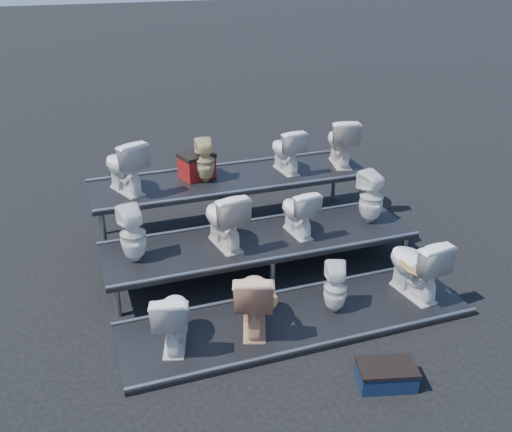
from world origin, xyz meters
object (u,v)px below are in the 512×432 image
object	(u,v)px
toilet_4	(133,234)
toilet_9	(205,161)
toilet_3	(416,265)
toilet_8	(124,165)
toilet_5	(224,218)
toilet_2	(335,288)
toilet_10	(286,150)
toilet_0	(173,317)
toilet_11	(341,141)
red_crate	(197,167)
toilet_6	(298,211)
toilet_1	(254,298)
toilet_7	(371,197)
step_stool	(386,376)

from	to	relation	value
toilet_4	toilet_9	size ratio (longest dim) A/B	1.12
toilet_3	toilet_8	world-z (taller)	toilet_8
toilet_4	toilet_5	world-z (taller)	toilet_5
toilet_2	toilet_8	size ratio (longest dim) A/B	0.80
toilet_8	toilet_10	size ratio (longest dim) A/B	1.13
toilet_0	toilet_11	xyz separation A→B (m)	(3.28, 2.60, 0.82)
toilet_11	red_crate	xyz separation A→B (m)	(-2.30, 0.17, -0.22)
toilet_4	toilet_6	xyz separation A→B (m)	(2.21, 0.00, -0.02)
toilet_5	red_crate	world-z (taller)	toilet_5
red_crate	toilet_1	bearing A→B (deg)	-108.22
toilet_3	toilet_8	xyz separation A→B (m)	(-3.14, 2.60, 0.78)
toilet_9	toilet_11	distance (m)	2.22
toilet_6	toilet_9	distance (m)	1.65
toilet_0	red_crate	distance (m)	3.00
toilet_7	toilet_8	bearing A→B (deg)	-34.61
toilet_4	toilet_7	size ratio (longest dim) A/B	0.96
toilet_4	toilet_9	bearing A→B (deg)	-142.70
toilet_1	toilet_8	xyz separation A→B (m)	(-1.02, 2.60, 0.79)
toilet_3	toilet_6	xyz separation A→B (m)	(-1.04, 1.30, 0.32)
toilet_4	toilet_8	xyz separation A→B (m)	(0.11, 1.30, 0.43)
toilet_2	toilet_4	xyz separation A→B (m)	(-2.16, 1.30, 0.45)
toilet_2	toilet_4	distance (m)	2.56
toilet_0	toilet_3	world-z (taller)	toilet_3
toilet_0	toilet_2	world-z (taller)	toilet_0
toilet_4	toilet_3	bearing A→B (deg)	149.86
toilet_0	toilet_4	size ratio (longest dim) A/B	1.00
toilet_0	toilet_9	distance (m)	2.91
toilet_10	toilet_11	xyz separation A→B (m)	(0.93, 0.00, 0.04)
toilet_9	toilet_2	bearing A→B (deg)	115.10
toilet_4	toilet_2	bearing A→B (deg)	140.61
toilet_10	step_stool	xyz separation A→B (m)	(-0.44, -3.88, -1.10)
toilet_5	toilet_10	world-z (taller)	toilet_10
toilet_3	toilet_6	distance (m)	1.69
toilet_5	toilet_7	bearing A→B (deg)	171.87
red_crate	toilet_3	bearing A→B (deg)	-70.42
toilet_8	step_stool	bearing A→B (deg)	95.41
toilet_1	toilet_5	xyz separation A→B (m)	(0.04, 1.30, 0.39)
toilet_1	toilet_7	xyz separation A→B (m)	(2.21, 1.30, 0.37)
toilet_3	toilet_5	xyz separation A→B (m)	(-2.08, 1.30, 0.38)
toilet_1	toilet_6	world-z (taller)	toilet_6
toilet_8	toilet_6	bearing A→B (deg)	126.39
red_crate	toilet_7	bearing A→B (deg)	-51.51
toilet_4	toilet_0	bearing A→B (deg)	90.49
toilet_0	toilet_9	world-z (taller)	toilet_9
toilet_4	toilet_7	world-z (taller)	toilet_7
toilet_3	toilet_9	world-z (taller)	toilet_9
toilet_2	step_stool	xyz separation A→B (m)	(-0.05, -1.28, -0.27)
toilet_4	toilet_7	xyz separation A→B (m)	(3.34, 0.00, 0.01)
toilet_11	step_stool	world-z (taller)	toilet_11
toilet_0	toilet_8	world-z (taller)	toilet_8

